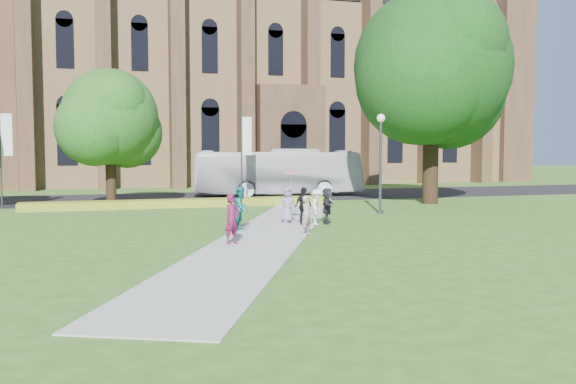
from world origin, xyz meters
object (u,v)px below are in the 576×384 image
object	(u,v)px
streetlamp	(381,151)
large_tree	(432,68)
tour_coach	(278,172)
pedestrian_0	(232,219)

from	to	relation	value
streetlamp	large_tree	xyz separation A→B (m)	(5.50, 4.50, 5.07)
streetlamp	tour_coach	world-z (taller)	streetlamp
streetlamp	large_tree	bearing A→B (deg)	39.29
streetlamp	pedestrian_0	size ratio (longest dim) A/B	2.94
tour_coach	pedestrian_0	xyz separation A→B (m)	(-7.95, -21.78, -0.77)
large_tree	tour_coach	distance (m)	13.22
large_tree	pedestrian_0	world-z (taller)	large_tree
streetlamp	pedestrian_0	distance (m)	13.19
tour_coach	pedestrian_0	bearing A→B (deg)	168.23
large_tree	pedestrian_0	distance (m)	21.41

